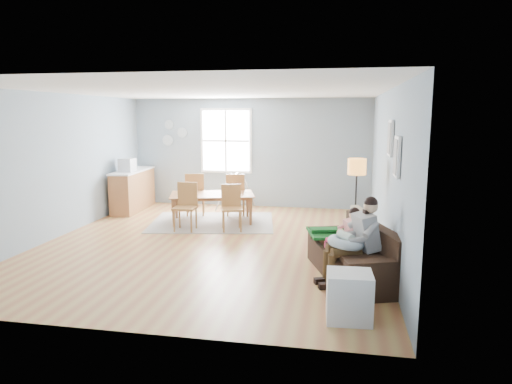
% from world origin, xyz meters
% --- Properties ---
extents(room, '(8.40, 9.40, 3.90)m').
position_xyz_m(room, '(0.00, 0.00, 2.42)').
color(room, '#AF683E').
extents(window, '(1.32, 0.08, 1.62)m').
position_xyz_m(window, '(-0.60, 3.46, 1.65)').
color(window, white).
rests_on(window, room).
extents(pictures, '(0.05, 1.34, 0.74)m').
position_xyz_m(pictures, '(2.97, -1.05, 1.85)').
color(pictures, white).
rests_on(pictures, room).
extents(wall_plates, '(0.67, 0.02, 0.66)m').
position_xyz_m(wall_plates, '(-2.00, 3.47, 1.83)').
color(wall_plates, '#8C9DA8').
rests_on(wall_plates, room).
extents(sofa, '(1.38, 2.05, 0.77)m').
position_xyz_m(sofa, '(2.50, -1.32, 0.27)').
color(sofa, black).
rests_on(sofa, room).
extents(green_throw, '(1.01, 0.89, 0.04)m').
position_xyz_m(green_throw, '(2.23, -0.75, 0.49)').
color(green_throw, '#145B26').
rests_on(green_throw, sofa).
extents(beige_pillow, '(0.23, 0.45, 0.44)m').
position_xyz_m(beige_pillow, '(2.53, -0.79, 0.69)').
color(beige_pillow, '#B7A88C').
rests_on(beige_pillow, sofa).
extents(father, '(0.90, 0.62, 1.21)m').
position_xyz_m(father, '(2.47, -1.62, 0.65)').
color(father, '#9A9A9D').
rests_on(father, sofa).
extents(nursing_pillow, '(0.66, 0.65, 0.20)m').
position_xyz_m(nursing_pillow, '(2.34, -1.66, 0.59)').
color(nursing_pillow, '#A3BFCC').
rests_on(nursing_pillow, father).
extents(infant, '(0.26, 0.35, 0.13)m').
position_xyz_m(infant, '(2.33, -1.63, 0.68)').
color(infant, silver).
rests_on(infant, nursing_pillow).
extents(toddler, '(0.53, 0.38, 0.79)m').
position_xyz_m(toddler, '(2.38, -1.17, 0.65)').
color(toddler, white).
rests_on(toddler, sofa).
extents(floor_lamp, '(0.31, 0.31, 1.55)m').
position_xyz_m(floor_lamp, '(2.52, 0.24, 1.29)').
color(floor_lamp, black).
rests_on(floor_lamp, room).
extents(storage_cube, '(0.52, 0.47, 0.56)m').
position_xyz_m(storage_cube, '(2.37, -2.76, 0.28)').
color(storage_cube, white).
rests_on(storage_cube, room).
extents(rug, '(2.88, 2.38, 0.01)m').
position_xyz_m(rug, '(-0.44, 1.55, 0.01)').
color(rug, gray).
rests_on(rug, room).
extents(dining_table, '(1.97, 1.44, 0.62)m').
position_xyz_m(dining_table, '(-0.44, 1.55, 0.31)').
color(dining_table, brown).
rests_on(dining_table, rug).
extents(chair_sw, '(0.45, 0.45, 0.96)m').
position_xyz_m(chair_sw, '(-0.78, 0.84, 0.55)').
color(chair_sw, '#9E6136').
rests_on(chair_sw, rug).
extents(chair_se, '(0.52, 0.52, 0.92)m').
position_xyz_m(chair_se, '(0.12, 0.99, 0.52)').
color(chair_se, '#9E6136').
rests_on(chair_se, rug).
extents(chair_nw, '(0.55, 0.55, 0.99)m').
position_xyz_m(chair_nw, '(-1.00, 2.10, 0.57)').
color(chair_nw, '#9E6136').
rests_on(chair_nw, rug).
extents(chair_ne, '(0.52, 0.52, 0.98)m').
position_xyz_m(chair_ne, '(-0.09, 2.25, 0.56)').
color(chair_ne, '#9E6136').
rests_on(chair_ne, rug).
extents(counter, '(0.62, 1.78, 0.98)m').
position_xyz_m(counter, '(-2.70, 2.50, 0.50)').
color(counter, brown).
rests_on(counter, room).
extents(monitor, '(0.34, 0.33, 0.31)m').
position_xyz_m(monitor, '(-2.67, 2.17, 1.14)').
color(monitor, '#BABABF').
rests_on(monitor, counter).
extents(baby_swing, '(0.87, 0.88, 0.87)m').
position_xyz_m(baby_swing, '(-0.27, 3.07, 0.39)').
color(baby_swing, '#BABABF').
rests_on(baby_swing, room).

